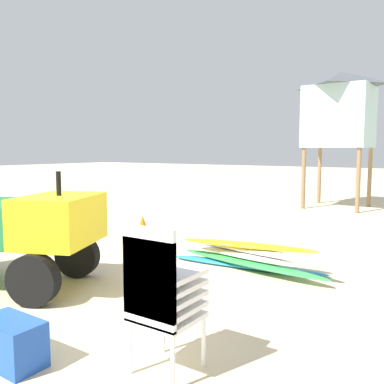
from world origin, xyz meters
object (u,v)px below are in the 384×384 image
(traffic_cone_near, at_px, (143,229))
(utility_cart, at_px, (2,227))
(stacked_plastic_chairs, at_px, (159,289))
(lifeguard_tower, at_px, (340,110))
(cooler_box, at_px, (11,342))
(surfboard_pile, at_px, (248,257))

(traffic_cone_near, bearing_deg, utility_cart, -86.94)
(utility_cart, xyz_separation_m, stacked_plastic_chairs, (3.00, -0.54, -0.09))
(traffic_cone_near, bearing_deg, stacked_plastic_chairs, -47.57)
(lifeguard_tower, distance_m, cooler_box, 11.38)
(surfboard_pile, height_order, traffic_cone_near, traffic_cone_near)
(traffic_cone_near, xyz_separation_m, cooler_box, (2.04, -4.01, -0.07))
(utility_cart, distance_m, traffic_cone_near, 2.96)
(utility_cart, xyz_separation_m, surfboard_pile, (2.28, 2.47, -0.60))
(lifeguard_tower, distance_m, traffic_cone_near, 7.72)
(stacked_plastic_chairs, height_order, lifeguard_tower, lifeguard_tower)
(surfboard_pile, bearing_deg, cooler_box, -96.20)
(lifeguard_tower, bearing_deg, traffic_cone_near, -103.88)
(utility_cart, relative_size, cooler_box, 4.90)
(traffic_cone_near, relative_size, cooler_box, 0.91)
(traffic_cone_near, bearing_deg, cooler_box, -62.96)
(stacked_plastic_chairs, distance_m, traffic_cone_near, 4.70)
(surfboard_pile, xyz_separation_m, lifeguard_tower, (-0.70, 7.46, 2.78))
(stacked_plastic_chairs, xyz_separation_m, lifeguard_tower, (-1.42, 10.47, 2.27))
(stacked_plastic_chairs, bearing_deg, lifeguard_tower, 97.72)
(traffic_cone_near, height_order, cooler_box, traffic_cone_near)
(stacked_plastic_chairs, relative_size, cooler_box, 2.09)
(lifeguard_tower, bearing_deg, cooler_box, -88.39)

